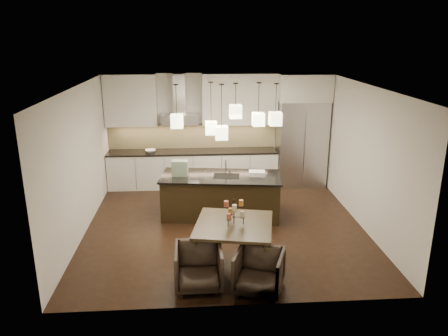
{
  "coord_description": "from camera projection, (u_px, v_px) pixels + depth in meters",
  "views": [
    {
      "loc": [
        -0.58,
        -8.12,
        3.75
      ],
      "look_at": [
        0.0,
        0.2,
        1.15
      ],
      "focal_mm": 35.0,
      "sensor_mm": 36.0,
      "label": 1
    }
  ],
  "objects": [
    {
      "name": "tote_bag",
      "position": [
        180.0,
        168.0,
        9.04
      ],
      "size": [
        0.35,
        0.22,
        0.33
      ],
      "primitive_type": "cube",
      "rotation": [
        0.0,
        0.0,
        -0.13
      ],
      "color": "#1B572A",
      "rests_on": "island_top"
    },
    {
      "name": "candle_a",
      "position": [
        242.0,
        214.0,
        7.1
      ],
      "size": [
        0.09,
        0.09,
        0.1
      ],
      "primitive_type": "cylinder",
      "rotation": [
        0.0,
        0.0,
        -0.19
      ],
      "color": "beige",
      "rests_on": "candelabra"
    },
    {
      "name": "pendant_a",
      "position": [
        177.0,
        121.0,
        8.56
      ],
      "size": [
        0.24,
        0.24,
        0.26
      ],
      "primitive_type": "cube",
      "color": "#FFF8BC",
      "rests_on": "ceiling"
    },
    {
      "name": "hood_canopy",
      "position": [
        180.0,
        119.0,
        10.67
      ],
      "size": [
        0.9,
        0.52,
        0.24
      ],
      "primitive_type": "cube",
      "color": "#B7B7BA",
      "rests_on": "wall_back"
    },
    {
      "name": "candle_f",
      "position": [
        234.0,
        208.0,
        6.94
      ],
      "size": [
        0.09,
        0.09,
        0.1
      ],
      "primitive_type": "cylinder",
      "rotation": [
        0.0,
        0.0,
        -0.19
      ],
      "color": "beige",
      "rests_on": "candelabra"
    },
    {
      "name": "wall_right",
      "position": [
        363.0,
        156.0,
        8.65
      ],
      "size": [
        0.02,
        5.5,
        2.8
      ],
      "primitive_type": "cube",
      "color": "silver",
      "rests_on": "ground"
    },
    {
      "name": "pendant_c",
      "position": [
        236.0,
        112.0,
        8.72
      ],
      "size": [
        0.24,
        0.24,
        0.26
      ],
      "primitive_type": "cube",
      "color": "#FFF8BC",
      "rests_on": "ceiling"
    },
    {
      "name": "pendant_e",
      "position": [
        275.0,
        119.0,
        8.72
      ],
      "size": [
        0.24,
        0.24,
        0.26
      ],
      "primitive_type": "cube",
      "color": "#FFF8BC",
      "rests_on": "ceiling"
    },
    {
      "name": "candelabra",
      "position": [
        234.0,
        211.0,
        7.1
      ],
      "size": [
        0.42,
        0.42,
        0.44
      ],
      "primitive_type": null,
      "rotation": [
        0.0,
        0.0,
        -0.19
      ],
      "color": "black",
      "rests_on": "dining_table"
    },
    {
      "name": "countertop",
      "position": [
        193.0,
        152.0,
        10.89
      ],
      "size": [
        4.21,
        0.66,
        0.04
      ],
      "primitive_type": "cube",
      "color": "black",
      "rests_on": "lower_cabinets"
    },
    {
      "name": "armchair_right",
      "position": [
        259.0,
        271.0,
        6.53
      ],
      "size": [
        0.9,
        0.91,
        0.65
      ],
      "primitive_type": "imported",
      "rotation": [
        0.0,
        0.0,
        -0.35
      ],
      "color": "black",
      "rests_on": "floor"
    },
    {
      "name": "dining_table",
      "position": [
        234.0,
        244.0,
        7.28
      ],
      "size": [
        1.45,
        1.45,
        0.74
      ],
      "primitive_type": null,
      "rotation": [
        0.0,
        0.0,
        -0.19
      ],
      "color": "black",
      "rests_on": "floor"
    },
    {
      "name": "pendant_f",
      "position": [
        222.0,
        133.0,
        8.66
      ],
      "size": [
        0.24,
        0.24,
        0.26
      ],
      "primitive_type": "cube",
      "color": "#FFF8BC",
      "rests_on": "ceiling"
    },
    {
      "name": "candle_d",
      "position": [
        241.0,
        203.0,
        7.14
      ],
      "size": [
        0.09,
        0.09,
        0.1
      ],
      "primitive_type": "cylinder",
      "rotation": [
        0.0,
        0.0,
        -0.19
      ],
      "color": "orange",
      "rests_on": "candelabra"
    },
    {
      "name": "island_top",
      "position": [
        221.0,
        177.0,
        9.09
      ],
      "size": [
        2.61,
        1.36,
        0.04
      ],
      "primitive_type": "cube",
      "rotation": [
        0.0,
        0.0,
        -0.13
      ],
      "color": "black",
      "rests_on": "island_body"
    },
    {
      "name": "lower_cabinets",
      "position": [
        193.0,
        169.0,
        11.03
      ],
      "size": [
        4.21,
        0.62,
        0.88
      ],
      "primitive_type": "cube",
      "color": "silver",
      "rests_on": "floor"
    },
    {
      "name": "fruit_bowl",
      "position": [
        150.0,
        151.0,
        10.76
      ],
      "size": [
        0.31,
        0.31,
        0.06
      ],
      "primitive_type": "imported",
      "rotation": [
        0.0,
        0.0,
        0.23
      ],
      "color": "silver",
      "rests_on": "countertop"
    },
    {
      "name": "refrigerator",
      "position": [
        301.0,
        143.0,
        10.97
      ],
      "size": [
        1.2,
        0.72,
        2.15
      ],
      "primitive_type": "cube",
      "color": "#B7B7BA",
      "rests_on": "floor"
    },
    {
      "name": "candle_e",
      "position": [
        226.0,
        204.0,
        7.1
      ],
      "size": [
        0.09,
        0.09,
        0.1
      ],
      "primitive_type": "cylinder",
      "rotation": [
        0.0,
        0.0,
        -0.19
      ],
      "color": "#AC4E3C",
      "rests_on": "candelabra"
    },
    {
      "name": "faucet",
      "position": [
        226.0,
        166.0,
        9.12
      ],
      "size": [
        0.13,
        0.24,
        0.37
      ],
      "primitive_type": null,
      "rotation": [
        0.0,
        0.0,
        -0.13
      ],
      "color": "silver",
      "rests_on": "island_top"
    },
    {
      "name": "pendant_d",
      "position": [
        258.0,
        119.0,
        8.89
      ],
      "size": [
        0.24,
        0.24,
        0.26
      ],
      "primitive_type": "cube",
      "color": "#FFF8BC",
      "rests_on": "ceiling"
    },
    {
      "name": "candle_c",
      "position": [
        229.0,
        216.0,
        7.01
      ],
      "size": [
        0.09,
        0.09,
        0.1
      ],
      "primitive_type": "cylinder",
      "rotation": [
        0.0,
        0.0,
        -0.19
      ],
      "color": "#AC4E3C",
      "rests_on": "candelabra"
    },
    {
      "name": "ceiling",
      "position": [
        225.0,
        85.0,
        8.05
      ],
      "size": [
        5.5,
        5.5,
        0.02
      ],
      "primitive_type": "cube",
      "color": "white",
      "rests_on": "wall_back"
    },
    {
      "name": "backsplash",
      "position": [
        193.0,
        136.0,
        11.08
      ],
      "size": [
        4.21,
        0.02,
        0.63
      ],
      "primitive_type": "cube",
      "color": "#C9BE86",
      "rests_on": "countertop"
    },
    {
      "name": "floor",
      "position": [
        225.0,
        225.0,
        8.89
      ],
      "size": [
        5.5,
        5.5,
        0.02
      ],
      "primitive_type": "cube",
      "color": "black",
      "rests_on": "ground"
    },
    {
      "name": "hood_chimney",
      "position": [
        179.0,
        94.0,
        10.6
      ],
      "size": [
        0.3,
        0.28,
        0.96
      ],
      "primitive_type": "cube",
      "color": "#B7B7BA",
      "rests_on": "hood_canopy"
    },
    {
      "name": "armchair_left",
      "position": [
        199.0,
        267.0,
        6.63
      ],
      "size": [
        0.73,
        0.75,
        0.67
      ],
      "primitive_type": "imported",
      "rotation": [
        0.0,
        0.0,
        0.02
      ],
      "color": "black",
      "rests_on": "floor"
    },
    {
      "name": "food_container",
      "position": [
        257.0,
        173.0,
        9.08
      ],
      "size": [
        0.36,
        0.27,
        0.1
      ],
      "primitive_type": "cube",
      "rotation": [
        0.0,
        0.0,
        -0.13
      ],
      "color": "silver",
      "rests_on": "island_top"
    },
    {
      "name": "wall_left",
      "position": [
        80.0,
        162.0,
        8.29
      ],
      "size": [
        0.02,
        5.5,
        2.8
      ],
      "primitive_type": "cube",
      "color": "silver",
      "rests_on": "ground"
    },
    {
      "name": "candle_b",
      "position": [
        230.0,
        211.0,
        7.23
      ],
      "size": [
        0.09,
        0.09,
        0.1
      ],
      "primitive_type": "cylinder",
      "rotation": [
        0.0,
        0.0,
        -0.19
      ],
      "color": "orange",
      "rests_on": "candelabra"
    },
    {
      "name": "fridge_panel",
      "position": [
        304.0,
        87.0,
        10.56
      ],
      "size": [
        1.26,
        0.72,
        0.65
      ],
      "primitive_type": "cube",
      "color": "silver",
      "rests_on": "refrigerator"
    },
    {
      "name": "wall_front",
      "position": [
        239.0,
        216.0,
        5.84
      ],
      "size": [
        5.5,
        0.02,
        2.8
      ],
      "primitive_type": "cube",
      "color": "silver",
      "rests_on": "ground"
    },
    {
      "name": "upper_cab_right",
      "position": [
        240.0,
        99.0,
        10.72
      ],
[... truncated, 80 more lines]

